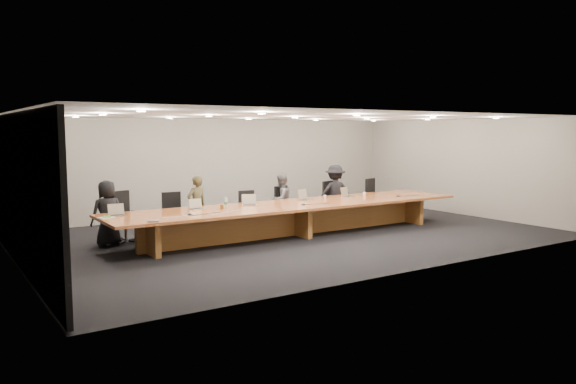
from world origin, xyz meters
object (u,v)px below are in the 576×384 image
Objects in this scene: chair_mid_left at (250,210)px; person_a at (107,213)px; laptop_b at (197,204)px; mic_right at (398,196)px; person_c at (281,200)px; mic_left at (190,214)px; person_b at (197,205)px; conference_table at (295,213)px; chair_far_right at (376,197)px; chair_mid_right at (287,206)px; person_d at (335,193)px; chair_far_left at (125,216)px; paper_cup_near at (325,197)px; amber_mug at (222,207)px; laptop_e at (349,192)px; chair_right at (334,200)px; chair_left at (174,215)px; av_box at (153,221)px; paper_cup_far at (364,194)px; laptop_d at (307,195)px; mic_center at (304,204)px; water_bottle at (226,203)px; laptop_a at (117,210)px; laptop_c at (249,200)px.

person_a is at bearing -174.25° from chair_mid_left.
laptop_b reaches higher than mic_right.
mic_left is (-3.19, -1.54, 0.08)m from person_c.
person_a is 2.10m from person_b.
conference_table is 2.32m from person_b.
laptop_b is (-6.08, -0.91, 0.32)m from chair_far_right.
chair_mid_right is 0.68× the size of person_d.
chair_mid_left is at bearing 164.70° from chair_far_right.
chair_far_left is 1.06× the size of chair_far_right.
mic_left is at bearing -169.68° from paper_cup_near.
chair_mid_right is at bearing 24.24° from amber_mug.
person_c is (0.39, 1.22, 0.16)m from conference_table.
person_c is at bearing 128.89° from laptop_e.
chair_far_left is 1.85m from mic_left.
chair_right reaches higher than laptop_b.
conference_table is 94.99× the size of amber_mug.
chair_mid_left is at bearing 1.99° from chair_left.
av_box reaches higher than conference_table.
paper_cup_far is 0.43× the size of av_box.
av_box is at bearing 174.61° from laptop_d.
chair_mid_right is 1.58m from person_d.
mic_left reaches higher than av_box.
laptop_b is 3.12× the size of amber_mug.
conference_table is 2.41m from person_d.
laptop_d is (0.63, 0.41, 0.37)m from conference_table.
mic_right is at bearing 0.20° from mic_left.
chair_right is at bearing 52.37° from laptop_e.
person_b is at bearing -17.19° from person_c.
person_b is 10.82× the size of mic_left.
mic_center is (1.90, -0.41, -0.03)m from amber_mug.
chair_far_right is at bearing 19.16° from conference_table.
chair_mid_right reaches higher than av_box.
laptop_d is at bearing 178.71° from paper_cup_far.
water_bottle is at bearing 174.50° from mic_right.
paper_cup_near reaches higher than av_box.
chair_mid_left is 10.50× the size of amber_mug.
chair_far_left reaches higher than chair_mid_left.
laptop_a is 4.71m from laptop_d.
water_bottle is (0.58, -0.23, 0.00)m from laptop_b.
amber_mug is (-3.97, -1.04, 0.03)m from person_d.
person_d is 6.51× the size of water_bottle.
mic_right is at bearing -78.39° from chair_right.
laptop_e is 3.52× the size of amber_mug.
laptop_c is at bearing 151.37° from mic_center.
chair_mid_left reaches higher than mic_center.
person_b is (-1.97, 1.22, 0.20)m from conference_table.
chair_left is 1.00m from laptop_b.
mic_left is at bearing 126.83° from person_a.
laptop_e is at bearing 19.43° from mic_center.
paper_cup_far reaches higher than conference_table.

